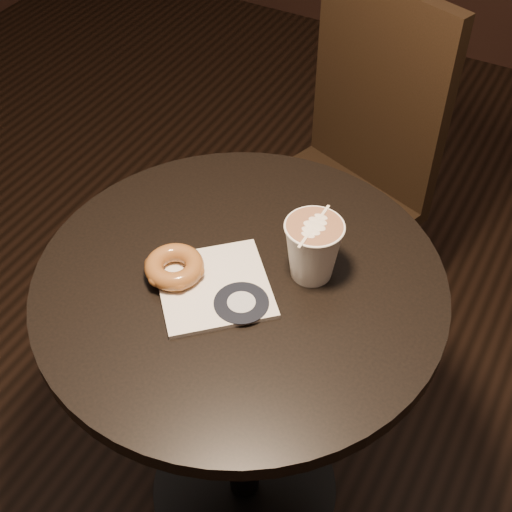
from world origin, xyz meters
name	(u,v)px	position (x,y,z in m)	size (l,w,h in m)	color
cafe_table	(241,351)	(0.00, 0.00, 0.55)	(0.70, 0.70, 0.75)	black
chair	(349,162)	(-0.06, 0.64, 0.54)	(0.49, 0.49, 0.96)	black
pastry_bag	(214,286)	(-0.03, -0.04, 0.75)	(0.18, 0.18, 0.01)	silver
doughnut	(174,267)	(-0.10, -0.05, 0.77)	(0.10, 0.10, 0.03)	brown
latte_cup	(313,250)	(0.10, 0.07, 0.80)	(0.10, 0.10, 0.11)	white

